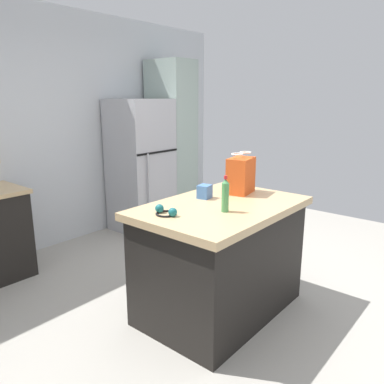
# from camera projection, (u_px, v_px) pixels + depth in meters

# --- Properties ---
(ground) EXTENTS (6.45, 6.45, 0.00)m
(ground) POSITION_uv_depth(u_px,v_px,m) (230.00, 306.00, 3.25)
(ground) COLOR #ADA89E
(back_wall) EXTENTS (5.37, 0.13, 2.72)m
(back_wall) POSITION_uv_depth(u_px,v_px,m) (57.00, 130.00, 4.44)
(back_wall) COLOR silver
(back_wall) RESTS_ON ground
(kitchen_island) EXTENTS (1.37, 0.92, 0.92)m
(kitchen_island) POSITION_uv_depth(u_px,v_px,m) (220.00, 258.00, 3.09)
(kitchen_island) COLOR black
(kitchen_island) RESTS_ON ground
(refrigerator) EXTENTS (0.71, 0.68, 1.71)m
(refrigerator) POSITION_uv_depth(u_px,v_px,m) (141.00, 166.00, 5.01)
(refrigerator) COLOR #B7B7BC
(refrigerator) RESTS_ON ground
(tall_cabinet) EXTENTS (0.45, 0.61, 2.23)m
(tall_cabinet) POSITION_uv_depth(u_px,v_px,m) (172.00, 142.00, 5.39)
(tall_cabinet) COLOR #9EB2A8
(tall_cabinet) RESTS_ON ground
(shopping_bag) EXTENTS (0.29, 0.22, 0.36)m
(shopping_bag) POSITION_uv_depth(u_px,v_px,m) (241.00, 175.00, 3.29)
(shopping_bag) COLOR #DB511E
(shopping_bag) RESTS_ON kitchen_island
(small_box) EXTENTS (0.12, 0.11, 0.11)m
(small_box) POSITION_uv_depth(u_px,v_px,m) (205.00, 192.00, 3.14)
(small_box) COLOR #4775B7
(small_box) RESTS_ON kitchen_island
(bottle) EXTENTS (0.05, 0.05, 0.27)m
(bottle) POSITION_uv_depth(u_px,v_px,m) (225.00, 195.00, 2.76)
(bottle) COLOR #4C9956
(bottle) RESTS_ON kitchen_island
(ear_defenders) EXTENTS (0.16, 0.20, 0.06)m
(ear_defenders) POSITION_uv_depth(u_px,v_px,m) (166.00, 212.00, 2.71)
(ear_defenders) COLOR black
(ear_defenders) RESTS_ON kitchen_island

